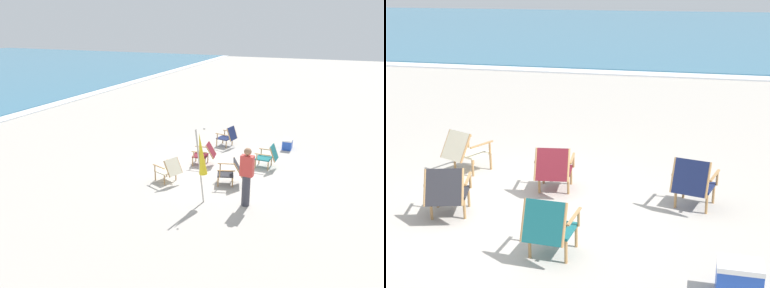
{
  "view_description": "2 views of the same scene",
  "coord_description": "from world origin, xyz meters",
  "views": [
    {
      "loc": [
        -11.16,
        -3.45,
        4.74
      ],
      "look_at": [
        0.17,
        1.14,
        0.69
      ],
      "focal_mm": 35.0,
      "sensor_mm": 36.0,
      "label": 1
    },
    {
      "loc": [
        2.42,
        -7.05,
        3.28
      ],
      "look_at": [
        0.33,
        1.63,
        0.54
      ],
      "focal_mm": 50.0,
      "sensor_mm": 36.0,
      "label": 2
    }
  ],
  "objects": [
    {
      "name": "ground_plane",
      "position": [
        0.0,
        0.0,
        0.0
      ],
      "size": [
        80.0,
        80.0,
        0.0
      ],
      "primitive_type": "plane",
      "color": "#B2AAA0"
    },
    {
      "name": "umbrella_furled_yellow",
      "position": [
        -2.52,
        -0.21,
        1.39
      ],
      "size": [
        0.37,
        0.41,
        2.12
      ],
      "color": "#B7B2A8",
      "rests_on": "ground"
    },
    {
      "name": "cooler_box",
      "position": [
        2.92,
        -1.72,
        0.2
      ],
      "size": [
        0.49,
        0.35,
        0.4
      ],
      "color": "blue",
      "rests_on": "ground"
    },
    {
      "name": "beach_chair_mid_center",
      "position": [
        -1.61,
        1.18,
        0.42
      ],
      "size": [
        0.82,
        0.92,
        0.78
      ],
      "color": "beige",
      "rests_on": "ground"
    },
    {
      "name": "beach_chair_far_center",
      "position": [
        0.17,
        0.66,
        0.42
      ],
      "size": [
        0.68,
        0.84,
        0.78
      ],
      "color": "maroon",
      "rests_on": "ground"
    },
    {
      "name": "beach_chair_back_left",
      "position": [
        0.7,
        -1.41,
        0.43
      ],
      "size": [
        0.62,
        0.72,
        0.81
      ],
      "color": "#196066",
      "rests_on": "ground"
    },
    {
      "name": "beach_chair_back_right",
      "position": [
        2.35,
        0.51,
        0.43
      ],
      "size": [
        0.72,
        0.8,
        0.81
      ],
      "color": "#19234C",
      "rests_on": "ground"
    },
    {
      "name": "person_near_chairs",
      "position": [
        -2.23,
        -1.38,
        0.84
      ],
      "size": [
        0.22,
        0.35,
        1.63
      ],
      "color": "#383842",
      "rests_on": "ground"
    },
    {
      "name": "beach_chair_front_right",
      "position": [
        -1.04,
        -0.62,
        0.42
      ],
      "size": [
        0.76,
        0.88,
        0.78
      ],
      "color": "#28282D",
      "rests_on": "ground"
    }
  ]
}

